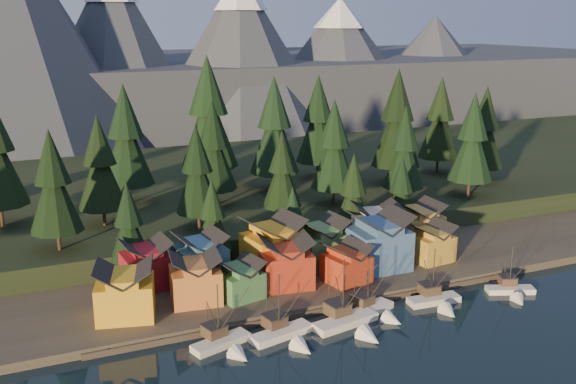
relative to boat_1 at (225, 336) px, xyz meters
name	(u,v)px	position (x,y,z in m)	size (l,w,h in m)	color
ground	(368,353)	(19.45, -9.77, -2.12)	(500.00, 500.00, 0.00)	black
shore_strip	(270,259)	(19.45, 30.23, -1.37)	(400.00, 50.00, 1.50)	#363127
hillside	(203,191)	(19.45, 80.23, 0.88)	(420.00, 100.00, 6.00)	black
dock	(320,306)	(19.45, 6.73, -1.62)	(80.00, 4.00, 1.00)	#463E32
mountain_ridge	(113,72)	(15.25, 203.82, 23.94)	(560.00, 190.00, 90.00)	#414754
boat_1	(225,336)	(0.00, 0.00, 0.00)	(10.14, 10.61, 11.20)	beige
boat_2	(286,328)	(9.65, -1.12, -0.01)	(11.17, 11.76, 11.55)	white
boat_3	(351,315)	(20.77, -1.72, 0.16)	(12.21, 12.93, 12.56)	silver
boat_4	(375,303)	(26.84, 0.87, 0.06)	(9.91, 10.42, 11.32)	white
boat_5	(438,294)	(38.87, -0.10, -0.02)	(9.90, 10.64, 11.12)	beige
boat_6	(513,285)	(54.14, -1.78, -0.28)	(9.21, 9.58, 9.88)	silver
house_front_0	(125,289)	(-12.35, 13.90, 4.14)	(10.84, 10.48, 9.07)	gold
house_front_1	(195,277)	(-0.29, 15.12, 3.88)	(9.23, 8.95, 8.56)	#BF6B31
house_front_2	(240,278)	(7.23, 13.75, 2.97)	(8.32, 8.37, 6.82)	#407744
house_front_3	(285,260)	(16.57, 15.46, 4.21)	(10.14, 9.78, 9.19)	maroon
house_front_4	(347,262)	(27.54, 12.43, 3.22)	(8.59, 9.02, 7.30)	#A33219
house_front_5	(379,239)	(36.44, 16.03, 5.26)	(10.73, 9.77, 11.19)	#3B5D8B
house_front_6	(431,241)	(48.34, 15.37, 3.37)	(8.30, 7.93, 7.59)	gold
house_back_0	(146,263)	(-6.82, 24.46, 4.06)	(8.88, 8.58, 8.92)	maroon
house_back_1	(201,257)	(2.82, 22.90, 4.30)	(9.35, 9.44, 9.37)	#396A88
house_back_2	(273,244)	(16.87, 22.10, 5.07)	(11.72, 11.05, 10.83)	orange
house_back_3	(321,240)	(27.24, 22.49, 4.23)	(10.04, 9.17, 9.24)	#4F8045
house_back_4	(376,227)	(40.75, 24.33, 4.74)	(11.18, 10.90, 10.21)	beige
house_back_5	(418,223)	(50.94, 23.80, 4.41)	(8.64, 8.75, 9.59)	#AC883D
tree_hill_2	(53,185)	(-20.55, 38.23, 16.67)	(10.04, 10.04, 23.40)	#332319
tree_hill_3	(100,166)	(-10.55, 50.23, 16.90)	(10.22, 10.22, 23.81)	#332319
tree_hill_4	(126,139)	(-2.55, 65.23, 19.45)	(12.22, 12.22, 28.47)	#332319
tree_hill_5	(197,173)	(7.45, 40.23, 15.83)	(9.39, 9.39, 21.87)	#332319
tree_hill_6	(213,149)	(15.45, 55.23, 17.46)	(10.66, 10.66, 24.84)	#332319
tree_hill_7	(282,173)	(25.45, 38.23, 14.68)	(8.49, 8.49, 19.77)	#332319
tree_hill_8	(274,129)	(33.45, 62.23, 19.83)	(12.52, 12.52, 29.17)	#332319
tree_hill_9	(334,148)	(41.45, 45.23, 17.53)	(10.72, 10.72, 24.97)	#332319
tree_hill_10	(318,122)	(49.45, 70.23, 19.32)	(12.12, 12.12, 28.24)	#332319
tree_hill_11	(404,150)	(57.45, 40.23, 16.57)	(9.97, 9.97, 23.22)	#332319
tree_hill_12	(397,122)	(65.45, 56.23, 20.49)	(13.04, 13.04, 30.38)	#332319
tree_hill_13	(472,140)	(75.45, 38.23, 17.95)	(11.05, 11.05, 25.74)	#332319
tree_hill_14	(440,121)	(83.45, 62.23, 18.76)	(11.68, 11.68, 27.22)	#332319
tree_hill_15	(208,116)	(19.45, 72.23, 22.53)	(14.64, 14.64, 34.10)	#332319
tree_hill_17	(484,130)	(87.45, 48.23, 17.99)	(11.08, 11.08, 25.82)	#332319
tree_shore_0	(129,226)	(-8.55, 30.23, 9.51)	(7.96, 7.96, 18.54)	#332319
tree_shore_1	(212,219)	(7.45, 30.23, 8.93)	(7.50, 7.50, 17.48)	#332319
tree_shore_2	(293,217)	(24.45, 30.23, 7.13)	(6.09, 6.09, 14.19)	#332319
tree_shore_3	(353,195)	(38.45, 30.23, 10.28)	(8.56, 8.56, 19.94)	#332319
tree_shore_4	(401,193)	(50.45, 30.23, 9.44)	(7.90, 7.90, 18.41)	#332319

